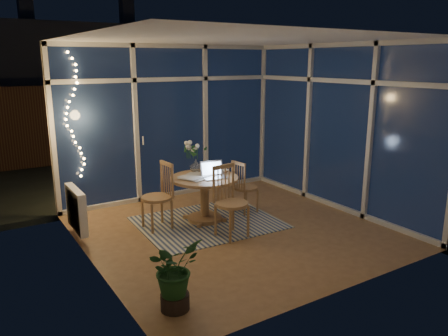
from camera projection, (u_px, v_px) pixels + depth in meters
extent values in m
plane|color=brown|center=(234.00, 230.00, 6.18)|extent=(4.00, 4.00, 0.00)
plane|color=white|center=(235.00, 39.00, 5.56)|extent=(4.00, 4.00, 0.00)
cube|color=beige|center=(171.00, 122.00, 7.51)|extent=(4.00, 0.04, 2.60)
cube|color=beige|center=(349.00, 170.00, 4.23)|extent=(4.00, 0.04, 2.60)
cube|color=beige|center=(85.00, 156.00, 4.84)|extent=(0.04, 4.00, 2.60)
cube|color=beige|center=(340.00, 128.00, 6.91)|extent=(0.04, 4.00, 2.60)
cube|color=silver|center=(172.00, 122.00, 7.48)|extent=(4.00, 0.10, 2.60)
cube|color=silver|center=(338.00, 128.00, 6.89)|extent=(0.10, 4.00, 2.60)
cube|color=white|center=(76.00, 209.00, 5.82)|extent=(0.10, 0.70, 0.58)
cube|color=black|center=(138.00, 162.00, 10.56)|extent=(12.00, 6.00, 0.10)
cube|color=#3C1D15|center=(108.00, 122.00, 10.49)|extent=(11.00, 0.08, 1.80)
cube|color=#373A42|center=(83.00, 65.00, 12.79)|extent=(7.00, 3.00, 2.20)
sphere|color=#183216|center=(103.00, 160.00, 8.45)|extent=(0.90, 0.90, 0.90)
cube|color=beige|center=(208.00, 222.00, 6.45)|extent=(2.05, 1.67, 0.01)
cylinder|color=#A4764A|center=(205.00, 199.00, 6.45)|extent=(1.04, 1.04, 0.68)
cube|color=#A4764A|center=(157.00, 196.00, 6.12)|extent=(0.47, 0.47, 0.97)
cube|color=#A4764A|center=(246.00, 186.00, 6.80)|extent=(0.44, 0.44, 0.85)
cube|color=#A4764A|center=(232.00, 202.00, 5.82)|extent=(0.51, 0.51, 0.99)
imported|color=white|center=(196.00, 165.00, 6.64)|extent=(0.21, 0.21, 0.21)
imported|color=white|center=(223.00, 171.00, 6.65)|extent=(0.16, 0.16, 0.04)
cube|color=#B9B6B0|center=(195.00, 177.00, 6.33)|extent=(0.51, 0.44, 0.02)
cube|color=black|center=(212.00, 178.00, 6.32)|extent=(0.13, 0.08, 0.01)
imported|color=#18451C|center=(174.00, 273.00, 4.12)|extent=(0.67, 0.62, 0.76)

